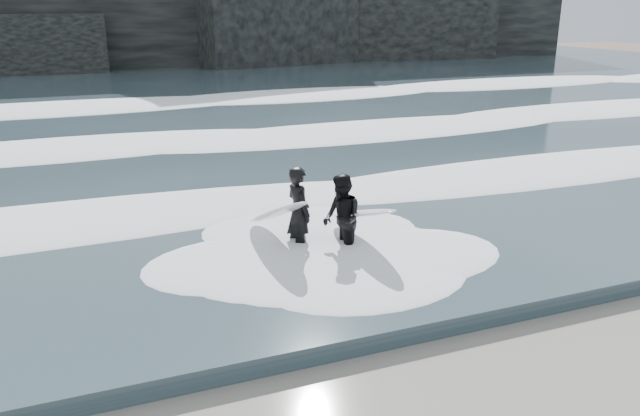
% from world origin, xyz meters
% --- Properties ---
extents(sea, '(90.00, 52.00, 0.30)m').
position_xyz_m(sea, '(0.00, 29.00, 0.15)').
color(sea, '#2D3F48').
rests_on(sea, ground).
extents(foam_near, '(60.00, 3.20, 0.20)m').
position_xyz_m(foam_near, '(0.00, 9.00, 0.40)').
color(foam_near, white).
rests_on(foam_near, sea).
extents(foam_mid, '(60.00, 4.00, 0.24)m').
position_xyz_m(foam_mid, '(0.00, 16.00, 0.42)').
color(foam_mid, white).
rests_on(foam_mid, sea).
extents(foam_far, '(60.00, 4.80, 0.30)m').
position_xyz_m(foam_far, '(0.00, 25.00, 0.45)').
color(foam_far, white).
rests_on(foam_far, sea).
extents(surfer_left, '(1.11, 2.22, 1.74)m').
position_xyz_m(surfer_left, '(-1.94, 6.69, 0.88)').
color(surfer_left, black).
rests_on(surfer_left, ground).
extents(surfer_right, '(1.12, 2.17, 1.66)m').
position_xyz_m(surfer_right, '(-1.13, 6.14, 0.84)').
color(surfer_right, black).
rests_on(surfer_right, ground).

